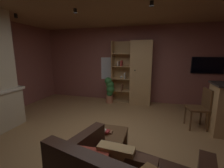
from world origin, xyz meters
TOP-DOWN VIEW (x-y plane):
  - floor at (0.00, 0.00)m, footprint 6.40×5.47m
  - wall_back at (0.00, 2.77)m, footprint 6.52×0.06m
  - window_pane_back at (-0.79, 2.73)m, footprint 0.57×0.01m
  - bookshelf_cabinet at (0.32, 2.49)m, footprint 1.33×0.41m
  - coffee_table at (0.15, -0.49)m, footprint 0.61×0.67m
  - table_book_0 at (0.17, -0.44)m, footprint 0.14×0.10m
  - table_book_1 at (0.14, -0.48)m, footprint 0.13×0.12m
  - table_book_2 at (0.09, -0.51)m, footprint 0.12×0.11m
  - dining_chair at (1.90, 1.05)m, footprint 0.48×0.48m
  - potted_floor_plant at (-0.62, 2.29)m, footprint 0.34×0.31m
  - wall_mounted_tv at (2.40, 2.70)m, footprint 0.91×0.06m
  - track_light_spot_0 at (-2.26, 0.33)m, footprint 0.07×0.07m
  - track_light_spot_1 at (-0.76, 0.35)m, footprint 0.07×0.07m
  - track_light_spot_2 at (0.75, 0.29)m, footprint 0.07×0.07m

SIDE VIEW (x-z plane):
  - floor at x=0.00m, z-range -0.02..0.00m
  - coffee_table at x=0.15m, z-range 0.12..0.52m
  - table_book_0 at x=0.17m, z-range 0.40..0.43m
  - table_book_1 at x=0.14m, z-range 0.43..0.45m
  - table_book_2 at x=0.09m, z-range 0.45..0.48m
  - potted_floor_plant at x=-0.62m, z-range 0.04..0.94m
  - dining_chair at x=1.90m, z-range 0.07..0.99m
  - bookshelf_cabinet at x=0.32m, z-range -0.01..2.09m
  - window_pane_back at x=-0.79m, z-range 0.75..1.55m
  - wall_back at x=0.00m, z-range 0.00..2.60m
  - wall_mounted_tv at x=2.40m, z-range 1.07..1.58m
  - track_light_spot_0 at x=-2.26m, z-range 2.48..2.57m
  - track_light_spot_1 at x=-0.76m, z-range 2.48..2.57m
  - track_light_spot_2 at x=0.75m, z-range 2.48..2.57m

